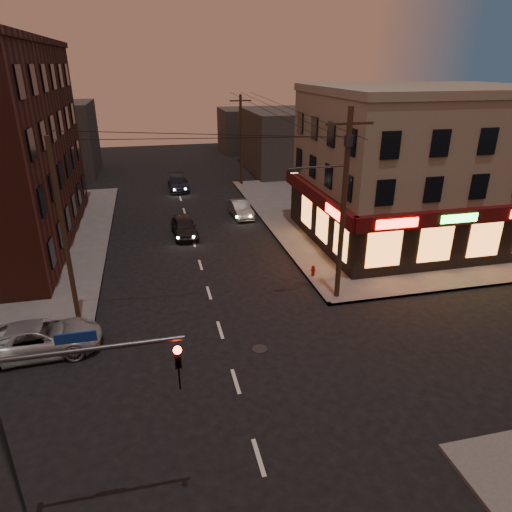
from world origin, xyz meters
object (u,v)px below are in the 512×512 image
object	(u,v)px
sedan_mid	(240,209)
sedan_far	(178,183)
fire_hydrant	(313,270)
sedan_near	(184,227)
suv_cross	(39,338)

from	to	relation	value
sedan_mid	sedan_far	size ratio (longest dim) A/B	0.85
sedan_mid	fire_hydrant	size ratio (longest dim) A/B	5.97
sedan_near	sedan_far	distance (m)	13.82
suv_cross	fire_hydrant	distance (m)	15.18
sedan_near	suv_cross	bearing A→B (deg)	-121.70
suv_cross	fire_hydrant	bearing A→B (deg)	-75.04
suv_cross	fire_hydrant	size ratio (longest dim) A/B	7.72
sedan_mid	suv_cross	bearing A→B (deg)	-129.97
sedan_near	sedan_mid	bearing A→B (deg)	33.53
suv_cross	sedan_mid	bearing A→B (deg)	-38.43
suv_cross	sedan_near	world-z (taller)	suv_cross
fire_hydrant	sedan_mid	bearing A→B (deg)	98.38
sedan_near	sedan_mid	size ratio (longest dim) A/B	1.04
sedan_mid	fire_hydrant	xyz separation A→B (m)	(1.89, -12.79, -0.15)
sedan_far	suv_cross	bearing A→B (deg)	-107.28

